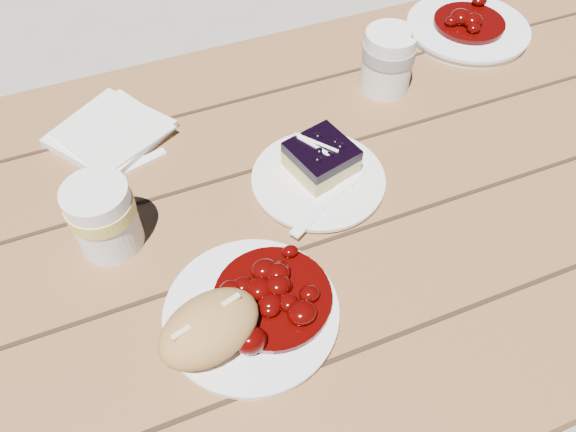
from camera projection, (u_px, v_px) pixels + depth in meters
name	position (u px, v px, depth m)	size (l,w,h in m)	color
ground	(321.00, 384.00, 1.41)	(60.00, 60.00, 0.00)	gray
picnic_table	(337.00, 250.00, 0.95)	(2.00, 1.55, 0.75)	brown
main_plate	(252.00, 314.00, 0.68)	(0.21, 0.21, 0.02)	white
goulash_stew	(273.00, 291.00, 0.67)	(0.14, 0.14, 0.04)	#420302
bread_roll	(209.00, 328.00, 0.63)	(0.12, 0.08, 0.06)	#AE7E43
dessert_plate	(318.00, 180.00, 0.82)	(0.19, 0.19, 0.01)	white
blueberry_cake	(321.00, 158.00, 0.81)	(0.10, 0.10, 0.05)	#D0BE71
fork_dessert	(321.00, 207.00, 0.78)	(0.03, 0.16, 0.01)	white
coffee_cup	(388.00, 61.00, 0.92)	(0.08, 0.08, 0.10)	white
napkin_stack	(110.00, 133.00, 0.88)	(0.15, 0.15, 0.01)	white
fork_table	(128.00, 168.00, 0.84)	(0.03, 0.16, 0.01)	white
second_plate	(467.00, 29.00, 1.06)	(0.22, 0.22, 0.02)	white
second_stew	(471.00, 15.00, 1.03)	(0.13, 0.13, 0.04)	#420302
second_cup	(104.00, 217.00, 0.72)	(0.08, 0.08, 0.10)	white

